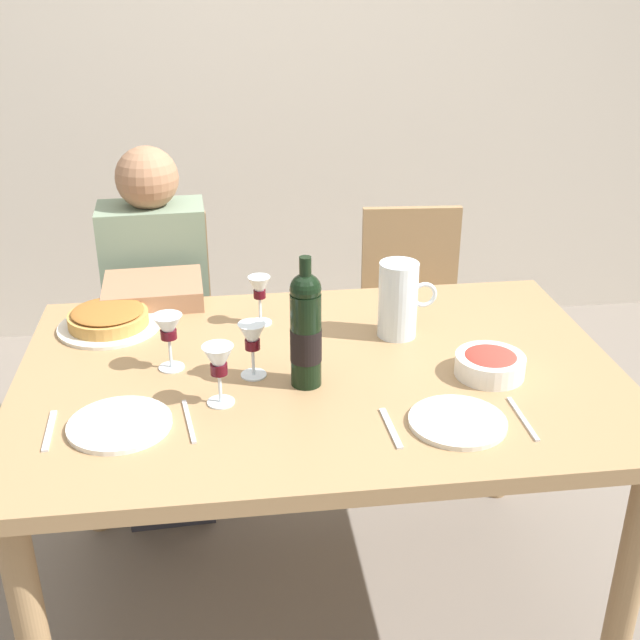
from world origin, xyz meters
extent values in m
plane|color=slate|center=(0.00, 0.00, 0.00)|extent=(8.00, 8.00, 0.00)
cube|color=beige|center=(0.00, 1.96, 1.40)|extent=(8.00, 0.10, 2.80)
cube|color=#9E7A51|center=(0.00, 0.00, 0.74)|extent=(1.50, 1.00, 0.04)
cylinder|color=#9E7A51|center=(0.67, -0.42, 0.36)|extent=(0.07, 0.07, 0.72)
cylinder|color=#9E7A51|center=(-0.67, 0.42, 0.36)|extent=(0.07, 0.07, 0.72)
cylinder|color=#9E7A51|center=(0.67, 0.42, 0.36)|extent=(0.07, 0.07, 0.72)
cylinder|color=black|center=(-0.04, -0.07, 0.88)|extent=(0.07, 0.07, 0.23)
sphere|color=black|center=(-0.04, -0.07, 1.01)|extent=(0.07, 0.07, 0.07)
cylinder|color=black|center=(-0.04, -0.07, 1.05)|extent=(0.03, 0.03, 0.07)
cylinder|color=black|center=(-0.04, -0.07, 0.87)|extent=(0.08, 0.08, 0.08)
cylinder|color=silver|center=(0.23, 0.17, 0.86)|extent=(0.11, 0.11, 0.21)
cylinder|color=silver|center=(0.23, 0.17, 0.83)|extent=(0.10, 0.10, 0.13)
torus|color=silver|center=(0.30, 0.17, 0.87)|extent=(0.07, 0.01, 0.07)
cylinder|color=silver|center=(-0.55, 0.31, 0.77)|extent=(0.28, 0.28, 0.01)
cylinder|color=#C18E47|center=(-0.55, 0.31, 0.79)|extent=(0.22, 0.22, 0.03)
ellipsoid|color=#9E6028|center=(-0.55, 0.31, 0.81)|extent=(0.20, 0.20, 0.02)
cylinder|color=white|center=(0.41, -0.08, 0.79)|extent=(0.17, 0.17, 0.05)
ellipsoid|color=#B2382D|center=(0.41, -0.08, 0.80)|extent=(0.14, 0.14, 0.04)
cylinder|color=silver|center=(-0.17, -0.01, 0.76)|extent=(0.06, 0.06, 0.00)
cylinder|color=silver|center=(-0.17, -0.01, 0.80)|extent=(0.01, 0.01, 0.07)
cone|color=silver|center=(-0.17, -0.01, 0.87)|extent=(0.07, 0.07, 0.07)
cylinder|color=#470A14|center=(-0.17, -0.01, 0.85)|extent=(0.04, 0.04, 0.02)
cylinder|color=silver|center=(-0.13, 0.29, 0.76)|extent=(0.06, 0.06, 0.00)
cylinder|color=silver|center=(-0.13, 0.29, 0.80)|extent=(0.01, 0.01, 0.07)
cone|color=silver|center=(-0.13, 0.29, 0.87)|extent=(0.06, 0.06, 0.06)
cylinder|color=#470A14|center=(-0.13, 0.29, 0.85)|extent=(0.03, 0.03, 0.02)
cylinder|color=silver|center=(-0.25, -0.13, 0.76)|extent=(0.06, 0.06, 0.00)
cylinder|color=silver|center=(-0.25, -0.13, 0.80)|extent=(0.01, 0.01, 0.07)
cone|color=silver|center=(-0.25, -0.13, 0.87)|extent=(0.07, 0.07, 0.07)
cylinder|color=#470A14|center=(-0.25, -0.13, 0.85)|extent=(0.04, 0.04, 0.03)
cylinder|color=silver|center=(-0.37, 0.05, 0.76)|extent=(0.06, 0.06, 0.00)
cylinder|color=silver|center=(-0.37, 0.05, 0.80)|extent=(0.01, 0.01, 0.08)
cone|color=silver|center=(-0.37, 0.05, 0.87)|extent=(0.07, 0.07, 0.06)
cylinder|color=#470A14|center=(-0.37, 0.05, 0.85)|extent=(0.04, 0.04, 0.02)
cylinder|color=silver|center=(0.27, -0.29, 0.77)|extent=(0.22, 0.22, 0.01)
cylinder|color=white|center=(-0.47, -0.21, 0.77)|extent=(0.23, 0.23, 0.01)
cube|color=silver|center=(0.12, -0.29, 0.76)|extent=(0.02, 0.16, 0.00)
cube|color=silver|center=(0.42, -0.29, 0.76)|extent=(0.01, 0.18, 0.00)
cube|color=silver|center=(-0.32, -0.21, 0.76)|extent=(0.04, 0.18, 0.00)
cube|color=silver|center=(-0.62, -0.21, 0.76)|extent=(0.02, 0.16, 0.00)
cube|color=#9E7A51|center=(-0.45, 0.81, 0.46)|extent=(0.42, 0.42, 0.02)
cube|color=#9E7A51|center=(-0.46, 1.00, 0.67)|extent=(0.36, 0.05, 0.40)
cylinder|color=#9E7A51|center=(-0.61, 0.64, 0.23)|extent=(0.04, 0.04, 0.45)
cylinder|color=#9E7A51|center=(-0.27, 0.65, 0.23)|extent=(0.04, 0.04, 0.45)
cylinder|color=#9E7A51|center=(-0.63, 0.97, 0.23)|extent=(0.04, 0.04, 0.45)
cylinder|color=#9E7A51|center=(-0.29, 0.99, 0.23)|extent=(0.04, 0.04, 0.45)
cube|color=gray|center=(-0.45, 0.77, 0.72)|extent=(0.35, 0.22, 0.50)
sphere|color=#9E7051|center=(-0.45, 0.77, 1.06)|extent=(0.20, 0.20, 0.20)
cube|color=#33333D|center=(-0.44, 0.58, 0.47)|extent=(0.32, 0.39, 0.14)
cube|color=#33333D|center=(-0.43, 0.43, 0.20)|extent=(0.28, 0.13, 0.40)
cube|color=#9E7051|center=(-0.44, 0.49, 0.79)|extent=(0.30, 0.25, 0.06)
cube|color=#9E7A51|center=(0.45, 0.78, 0.46)|extent=(0.43, 0.43, 0.02)
cube|color=#9E7A51|center=(0.46, 0.97, 0.67)|extent=(0.36, 0.06, 0.40)
cylinder|color=#9E7A51|center=(0.27, 0.62, 0.23)|extent=(0.04, 0.04, 0.45)
cylinder|color=#9E7A51|center=(0.61, 0.60, 0.23)|extent=(0.04, 0.04, 0.45)
cylinder|color=#9E7A51|center=(0.29, 0.96, 0.23)|extent=(0.04, 0.04, 0.45)
cylinder|color=#9E7A51|center=(0.63, 0.94, 0.23)|extent=(0.04, 0.04, 0.45)
camera|label=1|loc=(-0.22, -1.73, 1.71)|focal=44.54mm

